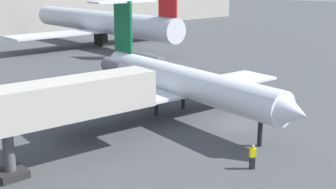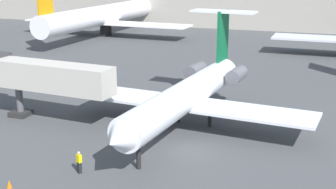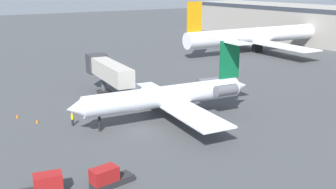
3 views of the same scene
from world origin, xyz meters
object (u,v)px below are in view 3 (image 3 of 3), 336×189
object	(u,v)px
baggage_tug_lead	(108,178)
traffic_cone_mid	(17,116)
jet_bridge	(107,70)
parked_airliner_west_end	(257,36)
regional_jet	(171,95)
ground_crew_marshaller	(72,119)
baggage_tug_trailing	(44,186)
traffic_cone_near	(37,121)

from	to	relation	value
baggage_tug_lead	traffic_cone_mid	size ratio (longest dim) A/B	7.56
jet_bridge	traffic_cone_mid	world-z (taller)	jet_bridge
traffic_cone_mid	parked_airliner_west_end	bearing A→B (deg)	108.25
regional_jet	jet_bridge	distance (m)	15.14
ground_crew_marshaller	baggage_tug_trailing	size ratio (longest dim) A/B	0.40
regional_jet	traffic_cone_near	world-z (taller)	regional_jet
ground_crew_marshaller	baggage_tug_trailing	distance (m)	17.44
regional_jet	baggage_tug_lead	bearing A→B (deg)	-49.85
traffic_cone_mid	traffic_cone_near	bearing A→B (deg)	26.25
baggage_tug_trailing	parked_airliner_west_end	world-z (taller)	parked_airliner_west_end
regional_jet	traffic_cone_near	distance (m)	17.84
baggage_tug_lead	traffic_cone_near	xyz separation A→B (m)	(-20.43, -0.95, -0.56)
baggage_tug_trailing	traffic_cone_near	distance (m)	19.38
jet_bridge	baggage_tug_trailing	bearing A→B (deg)	-34.03
ground_crew_marshaller	baggage_tug_lead	size ratio (longest dim) A/B	0.41
baggage_tug_trailing	traffic_cone_near	bearing A→B (deg)	167.21
regional_jet	traffic_cone_mid	world-z (taller)	regional_jet
baggage_tug_trailing	traffic_cone_near	xyz separation A→B (m)	(-18.89, 4.29, -0.56)
baggage_tug_lead	baggage_tug_trailing	world-z (taller)	same
regional_jet	baggage_tug_lead	xyz separation A→B (m)	(12.35, -14.65, -2.56)
ground_crew_marshaller	parked_airliner_west_end	bearing A→B (deg)	115.34
baggage_tug_trailing	traffic_cone_mid	xyz separation A→B (m)	(-22.40, 2.56, -0.56)
ground_crew_marshaller	traffic_cone_near	distance (m)	4.99
traffic_cone_near	ground_crew_marshaller	bearing A→B (deg)	47.27
baggage_tug_lead	baggage_tug_trailing	xyz separation A→B (m)	(-1.54, -5.24, 0.00)
regional_jet	ground_crew_marshaller	world-z (taller)	regional_jet
baggage_tug_lead	traffic_cone_mid	world-z (taller)	baggage_tug_lead
jet_bridge	ground_crew_marshaller	bearing A→B (deg)	-42.84
traffic_cone_near	jet_bridge	bearing A→B (deg)	117.55
jet_bridge	baggage_tug_trailing	world-z (taller)	jet_bridge
ground_crew_marshaller	traffic_cone_near	world-z (taller)	ground_crew_marshaller
jet_bridge	ground_crew_marshaller	distance (m)	14.33
jet_bridge	traffic_cone_mid	xyz separation A→B (m)	(3.32, -14.81, -4.10)
traffic_cone_mid	parked_airliner_west_end	world-z (taller)	parked_airliner_west_end
baggage_tug_lead	traffic_cone_near	distance (m)	20.46
ground_crew_marshaller	baggage_tug_lead	world-z (taller)	baggage_tug_lead
ground_crew_marshaller	regional_jet	bearing A→B (deg)	68.48
regional_jet	baggage_tug_lead	size ratio (longest dim) A/B	6.32
regional_jet	traffic_cone_mid	distance (m)	21.07
regional_jet	parked_airliner_west_end	world-z (taller)	parked_airliner_west_end
ground_crew_marshaller	traffic_cone_mid	bearing A→B (deg)	-141.98
traffic_cone_mid	parked_airliner_west_end	size ratio (longest dim) A/B	0.01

